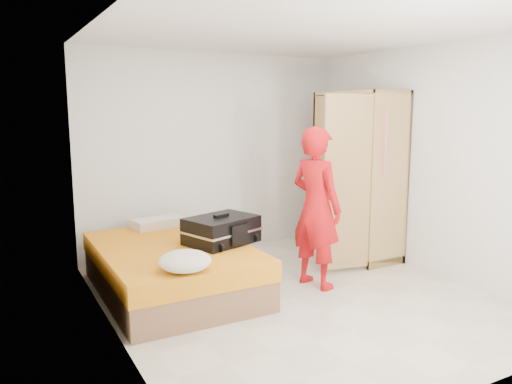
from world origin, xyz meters
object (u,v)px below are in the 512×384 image
round_cushion (185,261)px  suitcase (222,230)px  wardrobe (356,180)px  person (316,208)px  bed (172,268)px

round_cushion → suitcase: bearing=45.8°
wardrobe → person: size_ratio=1.23×
bed → suitcase: size_ratio=2.40×
wardrobe → suitcase: wardrobe is taller
bed → suitcase: bearing=-19.3°
wardrobe → person: 1.29m
suitcase → round_cushion: bearing=-152.9°
person → suitcase: size_ratio=2.03×
suitcase → wardrobe: bearing=-10.4°
bed → suitcase: suitcase is taller
bed → round_cushion: size_ratio=4.42×
round_cushion → person: bearing=10.6°
suitcase → bed: bearing=142.1°
round_cushion → bed: bearing=78.7°
suitcase → person: bearing=-40.9°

